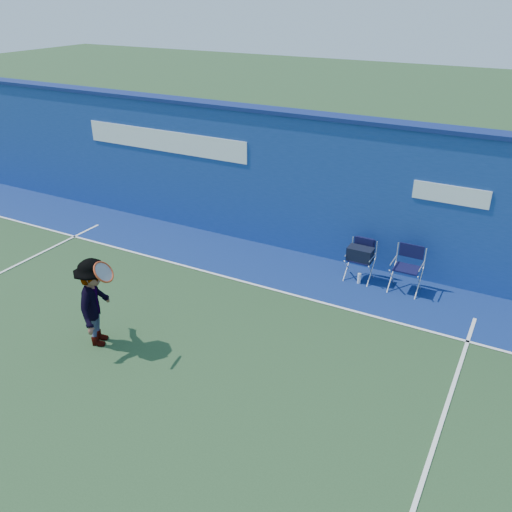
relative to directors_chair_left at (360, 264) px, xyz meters
The scene contains 8 objects.
ground 4.94m from the directors_chair_left, 116.06° to the right, with size 80.00×80.00×0.00m, color #264323.
stadium_wall 2.59m from the directors_chair_left, 160.38° to the left, with size 24.00×0.50×3.08m.
out_of_bounds_strip 2.22m from the directors_chair_left, behind, with size 24.00×1.80×0.01m, color navy.
court_lines 4.41m from the directors_chair_left, 119.50° to the right, with size 24.00×12.00×0.01m.
directors_chair_left is the anchor object (origin of this frame).
directors_chair_right 0.94m from the directors_chair_left, ahead, with size 0.54×0.49×0.91m.
water_bottle 0.30m from the directors_chair_left, 68.85° to the right, with size 0.07×0.07×0.23m, color white.
tennis_player 5.20m from the directors_chair_left, 126.65° to the right, with size 1.04×1.15×1.65m.
Camera 1 is at (4.94, -5.11, 5.36)m, focal length 38.00 mm.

